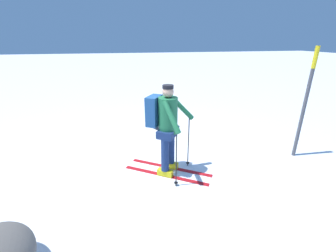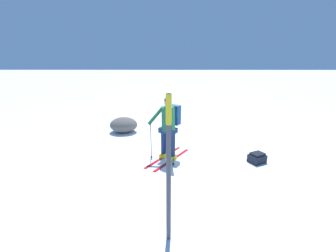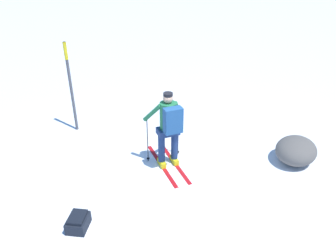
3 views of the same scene
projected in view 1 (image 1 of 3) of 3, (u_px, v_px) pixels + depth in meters
name	position (u px, v px, depth m)	size (l,w,h in m)	color
ground_plane	(135.00, 163.00, 4.82)	(80.00, 80.00, 0.00)	white
skier	(166.00, 124.00, 4.16)	(1.30, 1.66, 1.75)	red
dropped_backpack	(157.00, 123.00, 6.77)	(0.53, 0.49, 0.28)	black
trail_marker	(307.00, 97.00, 4.66)	(0.08, 0.08, 2.37)	#4C4C51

